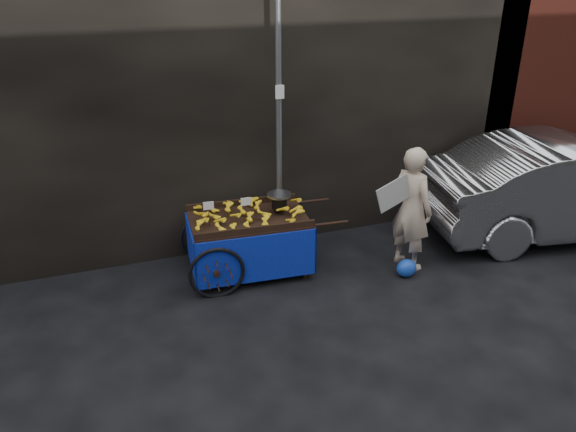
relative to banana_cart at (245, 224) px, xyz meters
name	(u,v)px	position (x,y,z in m)	size (l,w,h in m)	color
ground	(290,298)	(0.35, -0.85, -0.74)	(80.00, 80.00, 0.00)	black
building_wall	(257,67)	(0.74, 1.75, 1.76)	(13.50, 2.00, 5.00)	black
street_pole	(279,120)	(0.65, 0.45, 1.27)	(0.12, 0.10, 4.00)	slate
banana_cart	(245,224)	(0.00, 0.00, 0.00)	(2.26, 1.19, 1.19)	black
vendor	(411,208)	(2.22, -0.59, 0.15)	(0.96, 0.75, 1.77)	beige
plastic_bag	(406,268)	(2.05, -0.88, -0.61)	(0.28, 0.23, 0.26)	#1841B4
parked_car	(571,186)	(5.15, -0.46, 0.03)	(1.63, 4.67, 1.54)	#AFB2B7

